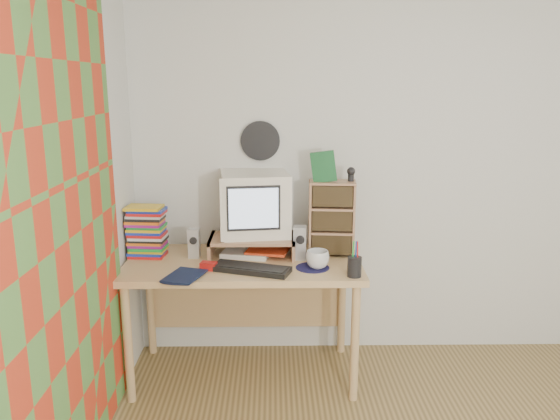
{
  "coord_description": "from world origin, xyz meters",
  "views": [
    {
      "loc": [
        -0.85,
        -1.73,
        1.8
      ],
      "look_at": [
        -0.81,
        1.33,
        1.07
      ],
      "focal_mm": 35.0,
      "sensor_mm": 36.0,
      "label": 1
    }
  ],
  "objects_px": {
    "desk": "(244,278)",
    "diary": "(170,273)",
    "keyboard": "(251,269)",
    "mug": "(318,259)",
    "dvd_stack": "(147,233)",
    "cd_rack": "(332,218)",
    "crt_monitor": "(254,204)"
  },
  "relations": [
    {
      "from": "desk",
      "to": "diary",
      "type": "relative_size",
      "value": 6.54
    },
    {
      "from": "keyboard",
      "to": "mug",
      "type": "relative_size",
      "value": 3.33
    },
    {
      "from": "keyboard",
      "to": "dvd_stack",
      "type": "distance_m",
      "value": 0.72
    },
    {
      "from": "keyboard",
      "to": "diary",
      "type": "height_order",
      "value": "diary"
    },
    {
      "from": "cd_rack",
      "to": "desk",
      "type": "bearing_deg",
      "value": -169.3
    },
    {
      "from": "crt_monitor",
      "to": "diary",
      "type": "distance_m",
      "value": 0.68
    },
    {
      "from": "desk",
      "to": "dvd_stack",
      "type": "bearing_deg",
      "value": 176.7
    },
    {
      "from": "keyboard",
      "to": "dvd_stack",
      "type": "xyz_separation_m",
      "value": [
        -0.64,
        0.29,
        0.13
      ]
    },
    {
      "from": "crt_monitor",
      "to": "cd_rack",
      "type": "height_order",
      "value": "crt_monitor"
    },
    {
      "from": "crt_monitor",
      "to": "cd_rack",
      "type": "xyz_separation_m",
      "value": [
        0.47,
        -0.04,
        -0.08
      ]
    },
    {
      "from": "crt_monitor",
      "to": "dvd_stack",
      "type": "distance_m",
      "value": 0.68
    },
    {
      "from": "dvd_stack",
      "to": "mug",
      "type": "height_order",
      "value": "dvd_stack"
    },
    {
      "from": "desk",
      "to": "mug",
      "type": "height_order",
      "value": "mug"
    },
    {
      "from": "desk",
      "to": "cd_rack",
      "type": "xyz_separation_m",
      "value": [
        0.54,
        0.05,
        0.37
      ]
    },
    {
      "from": "desk",
      "to": "dvd_stack",
      "type": "distance_m",
      "value": 0.66
    },
    {
      "from": "keyboard",
      "to": "dvd_stack",
      "type": "height_order",
      "value": "dvd_stack"
    },
    {
      "from": "cd_rack",
      "to": "dvd_stack",
      "type": "bearing_deg",
      "value": -173.82
    },
    {
      "from": "cd_rack",
      "to": "mug",
      "type": "distance_m",
      "value": 0.33
    },
    {
      "from": "cd_rack",
      "to": "diary",
      "type": "relative_size",
      "value": 2.16
    },
    {
      "from": "mug",
      "to": "diary",
      "type": "relative_size",
      "value": 0.62
    },
    {
      "from": "crt_monitor",
      "to": "mug",
      "type": "distance_m",
      "value": 0.54
    },
    {
      "from": "mug",
      "to": "diary",
      "type": "height_order",
      "value": "mug"
    },
    {
      "from": "cd_rack",
      "to": "mug",
      "type": "relative_size",
      "value": 3.46
    },
    {
      "from": "desk",
      "to": "dvd_stack",
      "type": "xyz_separation_m",
      "value": [
        -0.59,
        0.03,
        0.28
      ]
    },
    {
      "from": "desk",
      "to": "keyboard",
      "type": "height_order",
      "value": "keyboard"
    },
    {
      "from": "diary",
      "to": "cd_rack",
      "type": "bearing_deg",
      "value": 40.4
    },
    {
      "from": "dvd_stack",
      "to": "diary",
      "type": "distance_m",
      "value": 0.43
    },
    {
      "from": "keyboard",
      "to": "desk",
      "type": "bearing_deg",
      "value": 121.09
    },
    {
      "from": "dvd_stack",
      "to": "cd_rack",
      "type": "distance_m",
      "value": 1.13
    },
    {
      "from": "mug",
      "to": "cd_rack",
      "type": "bearing_deg",
      "value": 67.34
    },
    {
      "from": "dvd_stack",
      "to": "cd_rack",
      "type": "bearing_deg",
      "value": 5.93
    },
    {
      "from": "crt_monitor",
      "to": "keyboard",
      "type": "height_order",
      "value": "crt_monitor"
    }
  ]
}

